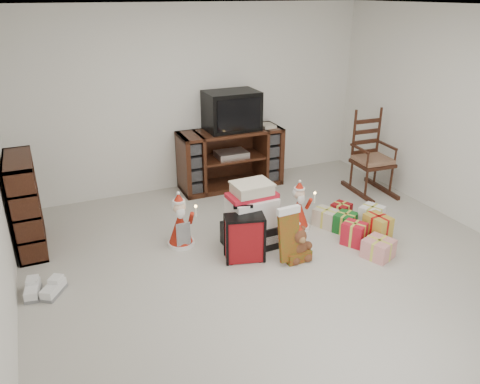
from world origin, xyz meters
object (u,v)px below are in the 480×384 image
Objects in this scene: gift_pile at (252,219)px; mrs_claus_figurine at (180,225)px; red_suitcase at (245,238)px; rocking_chair at (370,163)px; gift_cluster at (357,225)px; bookshelf at (26,206)px; teddy_bear at (297,245)px; santa_figurine at (298,210)px; crt_television at (232,111)px; sneaker_pair at (43,290)px; tv_stand at (231,159)px.

gift_pile reaches higher than mrs_claus_figurine.
rocking_chair is at bearing 37.72° from red_suitcase.
rocking_chair is at bearing 47.10° from gift_cluster.
teddy_bear is at bearing -28.77° from bookshelf.
rocking_chair is at bearing 21.73° from santa_figurine.
crt_television is at bearing 15.68° from bookshelf.
gift_pile is 2.00× the size of teddy_bear.
mrs_claus_figurine is at bearing 33.34° from sneaker_pair.
sneaker_pair is at bearing -145.87° from tv_stand.
tv_stand reaches higher than gift_pile.
gift_cluster is at bearing -69.91° from crt_television.
crt_television is at bearing 72.22° from gift_pile.
bookshelf reaches higher than teddy_bear.
bookshelf is at bearing 164.60° from santa_figurine.
santa_figurine is at bearing 10.78° from gift_pile.
mrs_claus_figurine is at bearing 147.25° from red_suitcase.
rocking_chair is at bearing -28.23° from tv_stand.
bookshelf reaches higher than gift_cluster.
crt_television reaches higher than sneaker_pair.
bookshelf reaches higher than mrs_claus_figurine.
bookshelf is at bearing 157.51° from mrs_claus_figurine.
santa_figurine is 1.41m from mrs_claus_figurine.
crt_television is at bearing 52.36° from sneaker_pair.
teddy_bear is at bearing -94.39° from crt_television.
crt_television is at bearing 85.57° from red_suitcase.
gift_cluster is (0.90, 0.17, -0.04)m from teddy_bear.
tv_stand is 1.38× the size of gift_cluster.
teddy_bear is (2.56, -1.41, -0.34)m from bookshelf.
teddy_bear is 0.51× the size of crt_television.
sneaker_pair is (-4.36, -0.80, -0.36)m from rocking_chair.
gift_pile is at bearing -23.11° from bookshelf.
red_suitcase is 0.98× the size of santa_figurine.
teddy_bear is at bearing -121.10° from santa_figurine.
sneaker_pair is at bearing -86.72° from bookshelf.
bookshelf is at bearing 112.10° from sneaker_pair.
rocking_chair is at bearing 17.23° from gift_pile.
bookshelf is (-2.70, -0.73, 0.08)m from tv_stand.
sneaker_pair is at bearing 170.98° from teddy_bear.
santa_figurine is at bearing 141.33° from gift_cluster.
santa_figurine is (0.68, 0.15, -0.09)m from gift_pile.
teddy_bear is at bearing -169.21° from gift_cluster.
gift_cluster is at bearing 15.01° from sneaker_pair.
gift_pile reaches higher than santa_figurine.
gift_cluster is at bearing -17.33° from mrs_claus_figurine.
crt_television reaches higher than teddy_bear.
bookshelf is 1.72× the size of santa_figurine.
rocking_chair is 1.12× the size of gift_cluster.
red_suitcase is at bearing -108.08° from tv_stand.
tv_stand is 2.48× the size of red_suitcase.
crt_television is (0.70, 1.97, 0.85)m from red_suitcase.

